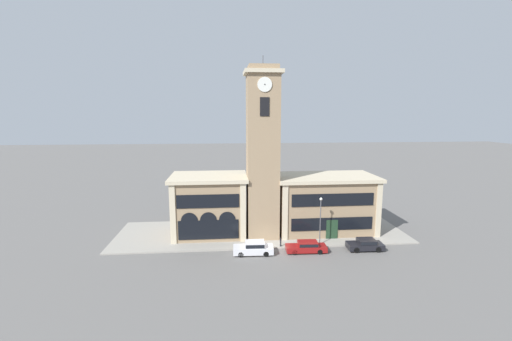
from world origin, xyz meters
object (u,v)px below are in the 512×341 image
Objects in this scene: parked_car_near at (254,248)px; bollard at (281,242)px; parked_car_far at (365,244)px; parked_car_mid at (307,247)px; street_lamp at (321,214)px.

parked_car_near is 3.78m from bollard.
parked_car_far is 10.01m from bollard.
parked_car_far is at bearing -9.55° from bollard.
street_lamp is at bearing -135.36° from parked_car_mid.
parked_car_mid is 0.81× the size of street_lamp.
parked_car_mid is at bearing -30.75° from bollard.
parked_car_near is 4.37× the size of bollard.
street_lamp reaches higher than bollard.
parked_car_near is 6.19m from parked_car_mid.
parked_car_far is 6.28m from street_lamp.
parked_car_far reaches higher than parked_car_mid.
parked_car_mid is 1.12× the size of parked_car_far.
parked_car_near is 9.09m from street_lamp.
parked_car_near is at bearing -167.00° from street_lamp.
parked_car_mid is at bearing -137.56° from street_lamp.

